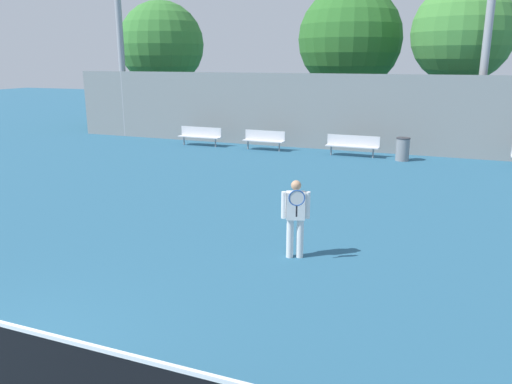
% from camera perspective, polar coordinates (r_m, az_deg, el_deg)
% --- Properties ---
extents(tennis_player, '(0.53, 0.49, 1.56)m').
position_cam_1_polar(tennis_player, '(9.68, 4.53, -2.62)').
color(tennis_player, silver).
rests_on(tennis_player, ground_plane).
extents(bench_courtside_near, '(2.11, 0.40, 0.83)m').
position_cam_1_polar(bench_courtside_near, '(20.50, 10.99, 5.44)').
color(bench_courtside_near, silver).
rests_on(bench_courtside_near, ground_plane).
extents(bench_adjacent_court, '(1.81, 0.40, 0.83)m').
position_cam_1_polar(bench_adjacent_court, '(21.52, 0.94, 6.15)').
color(bench_adjacent_court, silver).
rests_on(bench_adjacent_court, ground_plane).
extents(bench_by_gate, '(2.00, 0.40, 0.83)m').
position_cam_1_polar(bench_by_gate, '(22.79, -6.39, 6.55)').
color(bench_by_gate, silver).
rests_on(bench_by_gate, ground_plane).
extents(light_pole_near_left, '(0.90, 0.60, 11.31)m').
position_cam_1_polar(light_pole_near_left, '(26.40, -15.48, 19.69)').
color(light_pole_near_left, '#939399').
rests_on(light_pole_near_left, ground_plane).
extents(light_pole_far_right, '(0.90, 0.60, 9.90)m').
position_cam_1_polar(light_pole_far_right, '(21.86, 25.20, 18.13)').
color(light_pole_far_right, '#939399').
rests_on(light_pole_far_right, ground_plane).
extents(trash_bin, '(0.53, 0.53, 0.89)m').
position_cam_1_polar(trash_bin, '(20.03, 16.41, 4.72)').
color(trash_bin, gray).
rests_on(trash_bin, ground_plane).
extents(back_fence, '(25.21, 0.06, 3.21)m').
position_cam_1_polar(back_fence, '(21.82, 7.64, 9.06)').
color(back_fence, gray).
rests_on(back_fence, ground_plane).
extents(tree_green_tall, '(4.74, 4.74, 6.97)m').
position_cam_1_polar(tree_green_tall, '(29.81, -10.74, 16.22)').
color(tree_green_tall, brown).
rests_on(tree_green_tall, ground_plane).
extents(tree_green_broad, '(4.32, 4.32, 7.05)m').
position_cam_1_polar(tree_green_broad, '(24.15, 22.51, 16.40)').
color(tree_green_broad, brown).
rests_on(tree_green_broad, ground_plane).
extents(tree_dark_dense, '(5.19, 5.19, 7.37)m').
position_cam_1_polar(tree_dark_dense, '(26.67, 10.69, 16.76)').
color(tree_dark_dense, brown).
rests_on(tree_dark_dense, ground_plane).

